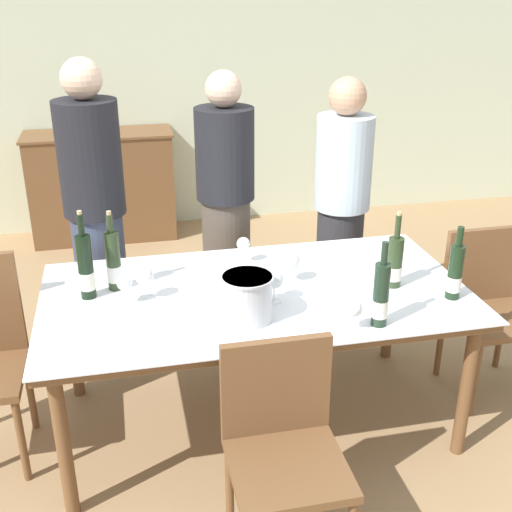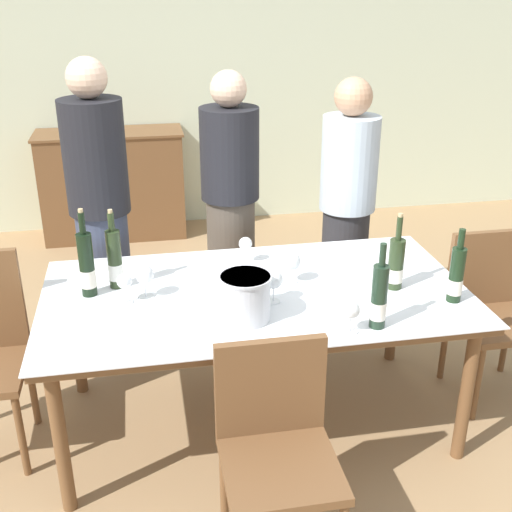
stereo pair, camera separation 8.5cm
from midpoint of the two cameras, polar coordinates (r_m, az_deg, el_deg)
ground_plane at (r=3.36m, az=0.74°, el=-14.38°), size 12.00×12.00×0.00m
back_wall at (r=5.68m, az=-5.38°, el=16.77°), size 8.00×0.10×2.80m
sideboard_cabinet at (r=5.57m, az=-12.16°, el=6.22°), size 1.20×0.46×0.90m
dining_table at (r=2.99m, az=0.81°, el=-4.22°), size 1.95×1.05×0.73m
ice_bucket at (r=2.69m, az=-0.04°, el=-3.61°), size 0.22×0.22×0.20m
wine_bottle_0 at (r=2.97m, az=-14.02°, el=-0.86°), size 0.07×0.07×0.42m
wine_bottle_1 at (r=3.03m, az=13.11°, el=-0.75°), size 0.07×0.07×0.37m
wine_bottle_2 at (r=2.68m, az=11.78°, el=-3.67°), size 0.07×0.07×0.37m
wine_bottle_3 at (r=3.02m, az=-11.67°, el=-0.36°), size 0.07×0.07×0.38m
wine_bottle_4 at (r=2.98m, az=18.16°, el=-1.66°), size 0.07×0.07×0.34m
wine_glass_0 at (r=3.23m, az=-0.19°, el=0.99°), size 0.07×0.07×0.14m
wine_glass_1 at (r=2.83m, az=2.41°, el=-2.17°), size 0.08×0.08×0.15m
wine_glass_2 at (r=2.63m, az=9.37°, el=-4.89°), size 0.07×0.07×0.14m
wine_glass_3 at (r=2.90m, az=-9.06°, el=-1.74°), size 0.08×0.08×0.16m
wine_glass_4 at (r=3.02m, az=3.98°, el=-0.55°), size 0.09×0.09×0.15m
wine_glass_5 at (r=2.88m, az=-10.79°, el=-2.33°), size 0.07×0.07×0.14m
chair_near_front at (r=2.46m, az=2.83°, el=-16.01°), size 0.42×0.42×0.86m
chair_right_end at (r=3.59m, az=20.93°, el=-4.00°), size 0.42×0.42×0.86m
person_host at (r=3.58m, az=-12.96°, el=3.30°), size 0.33×0.33×1.71m
person_guest_left at (r=3.70m, az=-1.62°, el=3.74°), size 0.33×0.33×1.62m
person_guest_right at (r=3.86m, az=8.68°, el=3.92°), size 0.33×0.33×1.57m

